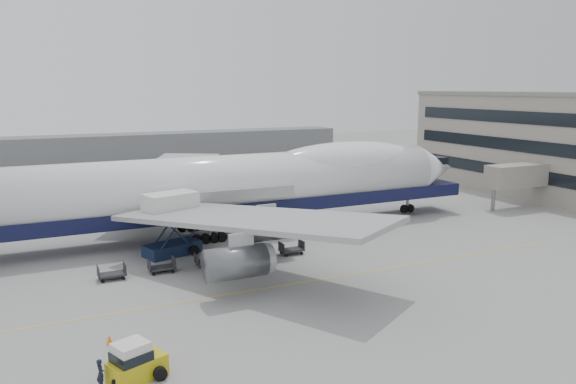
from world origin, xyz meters
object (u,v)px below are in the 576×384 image
baggage_tug (135,363)px  ground_worker (100,374)px  catering_truck (171,220)px  airliner (232,184)px

baggage_tug → ground_worker: bearing=163.8°
catering_truck → ground_worker: (-9.74, -23.13, -2.59)m
airliner → catering_truck: bearing=-147.4°
baggage_tug → airliner: bearing=39.5°
baggage_tug → ground_worker: 1.89m
airliner → ground_worker: bearing=-122.3°
baggage_tug → ground_worker: size_ratio=2.04×
catering_truck → airliner: bearing=15.9°
catering_truck → baggage_tug: (-7.86, -22.97, -2.44)m
catering_truck → baggage_tug: bearing=-125.6°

